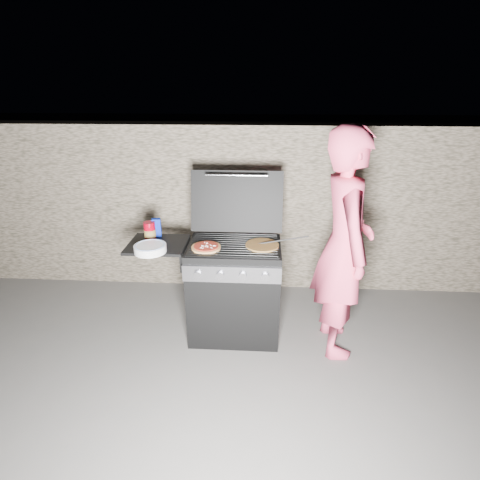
# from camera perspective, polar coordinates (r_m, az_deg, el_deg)

# --- Properties ---
(ground) EXTENTS (50.00, 50.00, 0.00)m
(ground) POSITION_cam_1_polar(r_m,az_deg,el_deg) (3.67, -0.80, -13.74)
(ground) COLOR #53504C
(stone_wall) EXTENTS (8.00, 0.35, 1.80)m
(stone_wall) POSITION_cam_1_polar(r_m,az_deg,el_deg) (4.19, 0.17, 5.02)
(stone_wall) COLOR gray
(stone_wall) RESTS_ON ground
(gas_grill) EXTENTS (1.34, 0.79, 0.91)m
(gas_grill) POSITION_cam_1_polar(r_m,az_deg,el_deg) (3.44, -5.03, -7.47)
(gas_grill) COLOR black
(gas_grill) RESTS_ON ground
(pizza_topped) EXTENTS (0.31, 0.31, 0.03)m
(pizza_topped) POSITION_cam_1_polar(r_m,az_deg,el_deg) (3.14, -5.19, -1.05)
(pizza_topped) COLOR tan
(pizza_topped) RESTS_ON gas_grill
(pizza_plain) EXTENTS (0.34, 0.34, 0.02)m
(pizza_plain) POSITION_cam_1_polar(r_m,az_deg,el_deg) (3.18, 3.40, -0.78)
(pizza_plain) COLOR #B98E48
(pizza_plain) RESTS_ON gas_grill
(sauce_jar) EXTENTS (0.12, 0.12, 0.16)m
(sauce_jar) POSITION_cam_1_polar(r_m,az_deg,el_deg) (3.41, -13.59, 1.43)
(sauce_jar) COLOR maroon
(sauce_jar) RESTS_ON gas_grill
(blue_carton) EXTENTS (0.08, 0.06, 0.17)m
(blue_carton) POSITION_cam_1_polar(r_m,az_deg,el_deg) (3.45, -12.59, 1.87)
(blue_carton) COLOR #091E97
(blue_carton) RESTS_ON gas_grill
(plate_stack) EXTENTS (0.29, 0.29, 0.06)m
(plate_stack) POSITION_cam_1_polar(r_m,az_deg,el_deg) (3.16, -13.52, -1.26)
(plate_stack) COLOR white
(plate_stack) RESTS_ON gas_grill
(person) EXTENTS (0.50, 0.72, 1.92)m
(person) POSITION_cam_1_polar(r_m,az_deg,el_deg) (3.16, 15.51, -0.93)
(person) COLOR #E64668
(person) RESTS_ON ground
(tongs) EXTENTS (0.45, 0.03, 0.09)m
(tongs) POSITION_cam_1_polar(r_m,az_deg,el_deg) (3.19, 6.39, -0.04)
(tongs) COLOR black
(tongs) RESTS_ON gas_grill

